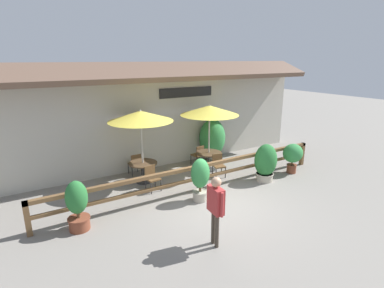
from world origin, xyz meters
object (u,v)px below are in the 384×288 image
at_px(chair_near_streetside, 152,177).
at_px(potted_plant_small_flowering, 266,162).
at_px(chair_middle_wallside, 198,154).
at_px(potted_plant_broad_leaf, 293,155).
at_px(potted_plant_tall_tropical, 212,138).
at_px(potted_plant_entrance_palm, 200,178).
at_px(dining_table_middle, 209,156).
at_px(chair_middle_streetside, 218,164).
at_px(potted_plant_corner_fern, 77,205).
at_px(patio_umbrella_middle, 210,110).
at_px(chair_near_wallside, 135,163).
at_px(pedestrian, 216,203).
at_px(dining_table_near, 143,166).
at_px(patio_umbrella_near, 141,116).

relative_size(chair_near_streetside, potted_plant_small_flowering, 0.61).
relative_size(chair_middle_wallside, potted_plant_broad_leaf, 0.72).
bearing_deg(potted_plant_tall_tropical, potted_plant_entrance_palm, -130.21).
height_order(chair_near_streetside, dining_table_middle, chair_near_streetside).
xyz_separation_m(potted_plant_small_flowering, potted_plant_entrance_palm, (-2.90, -0.12, 0.06)).
bearing_deg(chair_middle_streetside, potted_plant_small_flowering, -32.35).
bearing_deg(potted_plant_broad_leaf, potted_plant_corner_fern, 179.45).
height_order(chair_middle_wallside, potted_plant_entrance_palm, potted_plant_entrance_palm).
xyz_separation_m(potted_plant_entrance_palm, potted_plant_broad_leaf, (4.38, 0.15, -0.03)).
bearing_deg(potted_plant_entrance_palm, potted_plant_broad_leaf, 1.98).
xyz_separation_m(dining_table_middle, potted_plant_tall_tropical, (0.86, 0.99, 0.40)).
bearing_deg(potted_plant_entrance_palm, patio_umbrella_middle, 50.04).
height_order(chair_near_wallside, potted_plant_broad_leaf, potted_plant_broad_leaf).
xyz_separation_m(patio_umbrella_middle, chair_middle_wallside, (-0.04, 0.72, -1.96)).
bearing_deg(dining_table_middle, potted_plant_entrance_palm, -129.96).
relative_size(chair_near_streetside, dining_table_middle, 0.82).
height_order(chair_near_streetside, pedestrian, pedestrian).
xyz_separation_m(chair_near_wallside, chair_middle_streetside, (2.66, -1.75, 0.00)).
height_order(patio_umbrella_middle, pedestrian, patio_umbrella_middle).
distance_m(dining_table_near, chair_middle_streetside, 2.83).
bearing_deg(chair_middle_wallside, potted_plant_tall_tropical, -171.19).
bearing_deg(dining_table_middle, pedestrian, -122.58).
relative_size(patio_umbrella_near, patio_umbrella_middle, 1.00).
bearing_deg(dining_table_near, potted_plant_small_flowering, -29.59).
bearing_deg(dining_table_near, patio_umbrella_near, 126.87).
bearing_deg(chair_middle_streetside, patio_umbrella_near, 174.38).
relative_size(patio_umbrella_middle, pedestrian, 1.51).
distance_m(dining_table_near, chair_middle_wallside, 2.73).
bearing_deg(dining_table_near, chair_middle_streetside, -19.51).
bearing_deg(chair_middle_streetside, chair_near_streetside, -169.05).
xyz_separation_m(patio_umbrella_near, potted_plant_small_flowering, (3.87, -2.20, -1.73)).
bearing_deg(chair_near_streetside, potted_plant_entrance_palm, -64.12).
relative_size(potted_plant_entrance_palm, potted_plant_corner_fern, 1.01).
xyz_separation_m(dining_table_near, pedestrian, (-0.01, -4.50, 0.53)).
relative_size(potted_plant_corner_fern, potted_plant_tall_tropical, 0.75).
height_order(chair_near_streetside, potted_plant_tall_tropical, potted_plant_tall_tropical).
bearing_deg(dining_table_near, potted_plant_entrance_palm, -67.31).
distance_m(chair_middle_streetside, pedestrian, 4.50).
distance_m(chair_near_wallside, patio_umbrella_middle, 3.50).
height_order(dining_table_near, potted_plant_small_flowering, potted_plant_small_flowering).
height_order(potted_plant_small_flowering, potted_plant_corner_fern, potted_plant_small_flowering).
bearing_deg(patio_umbrella_middle, dining_table_middle, -63.43).
xyz_separation_m(patio_umbrella_near, potted_plant_broad_leaf, (5.34, -2.16, -1.70)).
relative_size(chair_near_wallside, potted_plant_corner_fern, 0.62).
bearing_deg(chair_near_streetside, patio_umbrella_near, 82.12).
distance_m(chair_middle_wallside, potted_plant_tall_tropical, 1.07).
height_order(dining_table_near, chair_middle_wallside, chair_middle_wallside).
relative_size(chair_middle_wallside, potted_plant_entrance_palm, 0.61).
relative_size(chair_near_wallside, pedestrian, 0.48).
bearing_deg(chair_near_streetside, pedestrian, -97.15).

